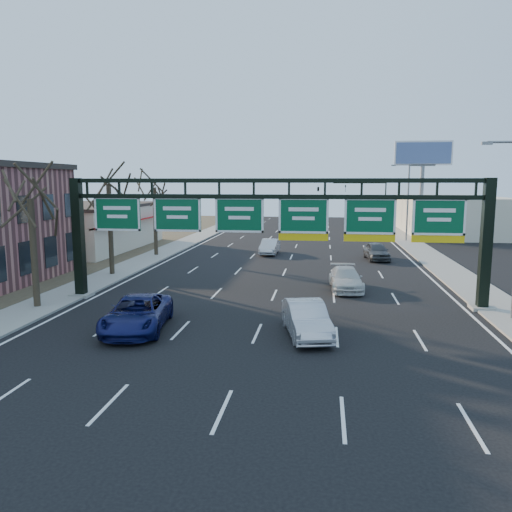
# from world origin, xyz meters

# --- Properties ---
(ground) EXTENTS (160.00, 160.00, 0.00)m
(ground) POSITION_xyz_m (0.00, 0.00, 0.00)
(ground) COLOR black
(ground) RESTS_ON ground
(sidewalk_left) EXTENTS (3.00, 120.00, 0.12)m
(sidewalk_left) POSITION_xyz_m (-12.80, 20.00, 0.06)
(sidewalk_left) COLOR gray
(sidewalk_left) RESTS_ON ground
(sidewalk_right) EXTENTS (3.00, 120.00, 0.12)m
(sidewalk_right) POSITION_xyz_m (12.80, 20.00, 0.06)
(sidewalk_right) COLOR gray
(sidewalk_right) RESTS_ON ground
(dirt_strip_left) EXTENTS (21.00, 120.00, 0.06)m
(dirt_strip_left) POSITION_xyz_m (-25.00, 20.00, 0.03)
(dirt_strip_left) COLOR #473D2B
(dirt_strip_left) RESTS_ON ground
(lane_markings) EXTENTS (21.60, 120.00, 0.01)m
(lane_markings) POSITION_xyz_m (0.00, 20.00, 0.01)
(lane_markings) COLOR white
(lane_markings) RESTS_ON ground
(sign_gantry) EXTENTS (24.60, 1.20, 7.20)m
(sign_gantry) POSITION_xyz_m (0.16, 8.00, 4.63)
(sign_gantry) COLOR black
(sign_gantry) RESTS_ON ground
(cream_strip) EXTENTS (10.90, 18.40, 4.70)m
(cream_strip) POSITION_xyz_m (-21.48, 29.00, 2.36)
(cream_strip) COLOR beige
(cream_strip) RESTS_ON ground
(building_right_distant) EXTENTS (12.00, 20.00, 5.00)m
(building_right_distant) POSITION_xyz_m (20.00, 50.00, 2.50)
(building_right_distant) COLOR beige
(building_right_distant) RESTS_ON ground
(tree_gantry) EXTENTS (3.60, 3.60, 8.48)m
(tree_gantry) POSITION_xyz_m (-12.80, 5.00, 7.11)
(tree_gantry) COLOR black
(tree_gantry) RESTS_ON sidewalk_left
(tree_mid) EXTENTS (3.60, 3.60, 9.24)m
(tree_mid) POSITION_xyz_m (-12.80, 15.00, 7.85)
(tree_mid) COLOR black
(tree_mid) RESTS_ON sidewalk_left
(tree_far) EXTENTS (3.60, 3.60, 8.86)m
(tree_far) POSITION_xyz_m (-12.80, 25.00, 7.48)
(tree_far) COLOR black
(tree_far) RESTS_ON sidewalk_left
(streetlight_far) EXTENTS (2.15, 0.22, 9.00)m
(streetlight_far) POSITION_xyz_m (12.47, 40.00, 5.08)
(streetlight_far) COLOR slate
(streetlight_far) RESTS_ON sidewalk_right
(billboard_right) EXTENTS (7.00, 0.50, 12.00)m
(billboard_right) POSITION_xyz_m (15.00, 44.98, 9.06)
(billboard_right) COLOR slate
(billboard_right) RESTS_ON ground
(traffic_signal_mast) EXTENTS (10.16, 0.54, 7.00)m
(traffic_signal_mast) POSITION_xyz_m (5.69, 55.00, 5.50)
(traffic_signal_mast) COLOR black
(traffic_signal_mast) RESTS_ON ground
(car_blue_suv) EXTENTS (3.41, 6.04, 1.59)m
(car_blue_suv) POSITION_xyz_m (-5.72, 1.80, 0.80)
(car_blue_suv) COLOR #121751
(car_blue_suv) RESTS_ON ground
(car_silver_sedan) EXTENTS (2.69, 5.02, 1.57)m
(car_silver_sedan) POSITION_xyz_m (2.27, 1.97, 0.79)
(car_silver_sedan) COLOR #B3B3B8
(car_silver_sedan) RESTS_ON ground
(car_white_wagon) EXTENTS (2.29, 5.02, 1.42)m
(car_white_wagon) POSITION_xyz_m (4.46, 12.20, 0.71)
(car_white_wagon) COLOR silver
(car_white_wagon) RESTS_ON ground
(car_grey_far) EXTENTS (2.31, 4.74, 1.56)m
(car_grey_far) POSITION_xyz_m (7.74, 25.40, 0.78)
(car_grey_far) COLOR #424548
(car_grey_far) RESTS_ON ground
(car_silver_distant) EXTENTS (1.70, 4.44, 1.44)m
(car_silver_distant) POSITION_xyz_m (-2.21, 27.61, 0.72)
(car_silver_distant) COLOR silver
(car_silver_distant) RESTS_ON ground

